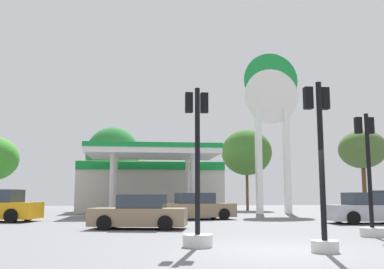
# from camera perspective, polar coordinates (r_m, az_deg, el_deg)

# --- Properties ---
(ground_plane) EXTENTS (90.00, 90.00, 0.00)m
(ground_plane) POSITION_cam_1_polar(r_m,az_deg,el_deg) (11.51, 12.07, -14.65)
(ground_plane) COLOR slate
(ground_plane) RESTS_ON ground
(gas_station) EXTENTS (11.15, 12.50, 4.59)m
(gas_station) POSITION_cam_1_polar(r_m,az_deg,el_deg) (35.20, -5.45, -6.53)
(gas_station) COLOR beige
(gas_station) RESTS_ON ground
(station_pole_sign) EXTENTS (4.12, 0.56, 11.99)m
(station_pole_sign) POSITION_cam_1_polar(r_m,az_deg,el_deg) (33.05, 10.39, 3.14)
(station_pole_sign) COLOR white
(station_pole_sign) RESTS_ON ground
(car_0) EXTENTS (4.20, 2.00, 1.49)m
(car_0) POSITION_cam_1_polar(r_m,az_deg,el_deg) (23.09, 22.29, -9.07)
(car_0) COLOR black
(car_0) RESTS_ON ground
(car_2) EXTENTS (4.40, 2.55, 1.48)m
(car_2) POSITION_cam_1_polar(r_m,az_deg,el_deg) (24.83, 0.64, -9.53)
(car_2) COLOR black
(car_2) RESTS_ON ground
(car_3) EXTENTS (4.13, 2.33, 1.39)m
(car_3) POSITION_cam_1_polar(r_m,az_deg,el_deg) (18.16, -6.93, -10.21)
(car_3) COLOR black
(car_3) RESTS_ON ground
(traffic_signal_1) EXTENTS (0.66, 0.69, 4.24)m
(traffic_signal_1) POSITION_cam_1_polar(r_m,az_deg,el_deg) (11.36, 16.60, -6.05)
(traffic_signal_1) COLOR silver
(traffic_signal_1) RESTS_ON ground
(traffic_signal_2) EXTENTS (0.80, 0.80, 4.36)m
(traffic_signal_2) POSITION_cam_1_polar(r_m,az_deg,el_deg) (11.99, 0.70, -7.98)
(traffic_signal_2) COLOR silver
(traffic_signal_2) RESTS_ON ground
(traffic_signal_3) EXTENTS (0.80, 0.80, 4.16)m
(traffic_signal_3) POSITION_cam_1_polar(r_m,az_deg,el_deg) (16.01, 22.27, -7.42)
(traffic_signal_3) COLOR silver
(traffic_signal_3) RESTS_ON ground
(tree_1) EXTENTS (4.73, 4.73, 7.35)m
(tree_1) POSITION_cam_1_polar(r_m,az_deg,el_deg) (39.21, -10.35, -2.69)
(tree_1) COLOR brown
(tree_1) RESTS_ON ground
(tree_2) EXTENTS (4.53, 4.53, 7.23)m
(tree_2) POSITION_cam_1_polar(r_m,az_deg,el_deg) (39.79, 7.17, -2.36)
(tree_2) COLOR brown
(tree_2) RESTS_ON ground
(tree_3) EXTENTS (4.36, 4.36, 7.35)m
(tree_3) POSITION_cam_1_polar(r_m,az_deg,el_deg) (43.46, 21.43, -1.84)
(tree_3) COLOR brown
(tree_3) RESTS_ON ground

